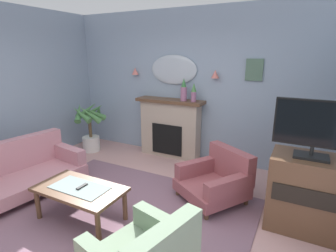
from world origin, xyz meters
TOP-DOWN VIEW (x-y plane):
  - floor at (0.00, 0.00)m, footprint 6.20×5.95m
  - wall_back at (0.00, 2.53)m, footprint 6.20×0.10m
  - patterned_rug at (0.00, 0.20)m, footprint 3.20×2.40m
  - fireplace at (-0.39, 2.30)m, footprint 1.36×0.36m
  - mantel_vase_right at (-0.09, 2.28)m, footprint 0.12×0.12m
  - mantel_vase_left at (0.11, 2.28)m, footprint 0.10×0.10m
  - wall_mirror at (-0.39, 2.45)m, footprint 0.96×0.06m
  - wall_sconce_left at (-1.24, 2.40)m, footprint 0.14×0.14m
  - wall_sconce_right at (0.46, 2.40)m, footprint 0.14×0.14m
  - framed_picture at (1.11, 2.46)m, footprint 0.28×0.03m
  - coffee_table at (-0.39, -0.12)m, footprint 1.10×0.60m
  - tv_remote at (-0.36, -0.10)m, footprint 0.04×0.16m
  - floral_couch at (-1.71, -0.05)m, footprint 1.09×1.81m
  - armchair_beside_couch at (0.95, 1.15)m, footprint 1.12×1.12m
  - tv_cabinet at (2.05, 0.99)m, footprint 0.80×0.57m
  - tv_flatscreen at (2.05, 0.97)m, footprint 0.84×0.24m
  - potted_plant_tall_palm at (-1.99, 1.77)m, footprint 0.71×0.70m

SIDE VIEW (x-z plane):
  - floor at x=0.00m, z-range -0.10..0.00m
  - patterned_rug at x=0.00m, z-range 0.00..0.01m
  - armchair_beside_couch at x=0.95m, z-range -0.05..0.66m
  - floral_couch at x=-1.71m, z-range -0.06..0.70m
  - coffee_table at x=-0.39m, z-range 0.16..0.61m
  - tv_cabinet at x=2.05m, z-range 0.00..0.90m
  - tv_remote at x=-0.36m, z-range 0.44..0.46m
  - fireplace at x=-0.39m, z-range -0.01..1.15m
  - potted_plant_tall_palm at x=-1.99m, z-range 0.05..1.10m
  - tv_flatscreen at x=2.05m, z-range 0.92..1.57m
  - mantel_vase_left at x=0.11m, z-range 1.17..1.51m
  - mantel_vase_right at x=-0.09m, z-range 1.15..1.56m
  - wall_back at x=0.00m, z-range 0.00..2.82m
  - wall_sconce_left at x=-1.24m, z-range 1.59..1.73m
  - wall_sconce_right at x=0.46m, z-range 1.59..1.73m
  - wall_mirror at x=-0.39m, z-range 1.43..1.99m
  - framed_picture at x=1.11m, z-range 1.57..1.93m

